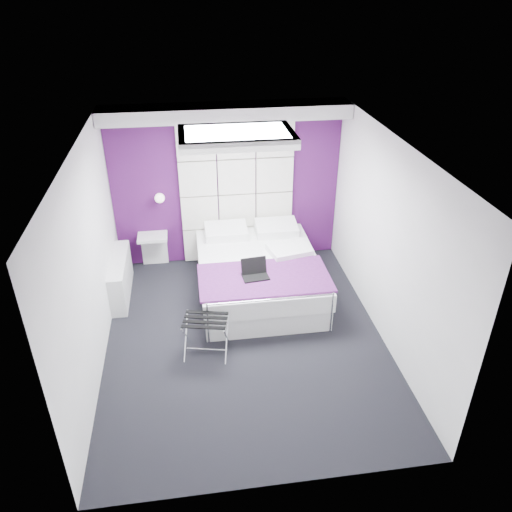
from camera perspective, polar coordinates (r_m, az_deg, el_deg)
The scene contains 15 objects.
floor at distance 6.70m, azimuth -1.25°, elevation -9.37°, with size 4.40×4.40×0.00m, color black.
ceiling at distance 5.45m, azimuth -1.55°, elevation 12.33°, with size 4.40×4.40×0.00m, color white.
wall_back at distance 7.95m, azimuth -3.35°, elevation 8.09°, with size 3.60×3.60×0.00m, color white.
wall_left at distance 6.06m, azimuth -18.53°, elevation -0.87°, with size 4.40×4.40×0.00m, color white.
wall_right at distance 6.41m, azimuth 14.81°, elevation 1.47°, with size 4.40×4.40×0.00m, color white.
accent_wall at distance 7.94m, azimuth -3.34°, elevation 8.06°, with size 3.58×0.02×2.58m, color #44114A.
soffit at distance 7.35m, azimuth -3.45°, elevation 16.09°, with size 3.58×0.50×0.20m, color silver.
headboard at distance 7.96m, azimuth -2.20°, elevation 7.12°, with size 1.80×0.08×2.30m, color silver, non-canonical shape.
skylight at distance 6.03m, azimuth -2.25°, elevation 13.57°, with size 1.36×0.86×0.12m, color white, non-canonical shape.
wall_lamp at distance 7.84m, azimuth -10.95°, elevation 6.63°, with size 0.15×0.15×0.15m, color white.
radiator at distance 7.64m, azimuth -15.21°, elevation -2.35°, with size 0.22×1.20×0.60m, color silver.
bed at distance 7.41m, azimuth 0.27°, elevation -2.06°, with size 1.79×2.16×0.76m.
nightstand at distance 8.09m, azimuth -11.75°, elevation 2.18°, with size 0.46×0.36×0.05m, color silver.
luggage_rack at distance 6.34m, azimuth -5.70°, elevation -9.12°, with size 0.54×0.39×0.53m.
laptop at distance 6.80m, azimuth -0.12°, elevation -1.81°, with size 0.35×0.25×0.25m.
Camera 1 is at (-0.60, -5.16, 4.23)m, focal length 35.00 mm.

